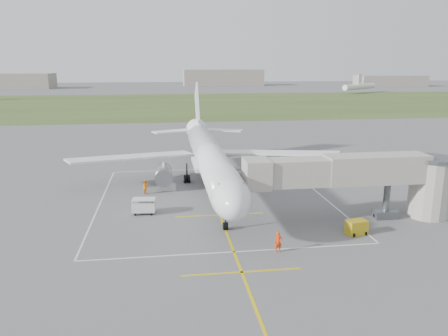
{
  "coord_description": "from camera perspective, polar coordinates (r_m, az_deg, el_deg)",
  "views": [
    {
      "loc": [
        -5.97,
        -56.31,
        16.72
      ],
      "look_at": [
        1.31,
        -4.0,
        4.0
      ],
      "focal_mm": 35.0,
      "sensor_mm": 36.0,
      "label": 1
    }
  ],
  "objects": [
    {
      "name": "baggage_cart",
      "position": [
        50.57,
        -10.42,
        -4.91
      ],
      "size": [
        2.69,
        1.77,
        1.78
      ],
      "rotation": [
        0.0,
        0.0,
        -0.09
      ],
      "color": "silver",
      "rests_on": "ground"
    },
    {
      "name": "gpu_unit",
      "position": [
        45.98,
        16.93,
        -7.43
      ],
      "size": [
        2.15,
        1.68,
        1.47
      ],
      "rotation": [
        0.0,
        0.0,
        0.18
      ],
      "color": "#AF9615",
      "rests_on": "ground"
    },
    {
      "name": "grass_strip",
      "position": [
        187.16,
        -6.12,
        8.34
      ],
      "size": [
        700.0,
        120.0,
        0.02
      ],
      "primitive_type": "cube",
      "color": "#3B4C21",
      "rests_on": "ground"
    },
    {
      "name": "jet_bridge",
      "position": [
        49.47,
        18.37,
        -1.18
      ],
      "size": [
        23.4,
        5.0,
        7.2
      ],
      "color": "gray",
      "rests_on": "ground"
    },
    {
      "name": "ground",
      "position": [
        59.05,
        -1.79,
        -2.92
      ],
      "size": [
        700.0,
        700.0,
        0.0
      ],
      "primitive_type": "plane",
      "color": "#555557",
      "rests_on": "ground"
    },
    {
      "name": "ramp_worker_wing",
      "position": [
        58.18,
        -10.18,
        -2.42
      ],
      "size": [
        1.04,
        1.13,
        1.87
      ],
      "primitive_type": "imported",
      "rotation": [
        0.0,
        0.0,
        2.04
      ],
      "color": "orange",
      "rests_on": "ground"
    },
    {
      "name": "distant_hangars",
      "position": [
        321.88,
        -9.92,
        11.29
      ],
      "size": [
        345.0,
        49.0,
        12.0
      ],
      "color": "gray",
      "rests_on": "ground"
    },
    {
      "name": "distant_aircraft",
      "position": [
        228.99,
        -5.66,
        10.19
      ],
      "size": [
        230.24,
        50.9,
        8.85
      ],
      "color": "white",
      "rests_on": "ground"
    },
    {
      "name": "ramp_worker_nose",
      "position": [
        40.33,
        7.1,
        -9.59
      ],
      "size": [
        0.71,
        0.48,
        1.91
      ],
      "primitive_type": "imported",
      "rotation": [
        0.0,
        0.0,
        -0.04
      ],
      "color": "#FF3708",
      "rests_on": "ground"
    },
    {
      "name": "airliner",
      "position": [
        58.69,
        -1.9,
        1.41
      ],
      "size": [
        38.93,
        46.75,
        13.52
      ],
      "color": "white",
      "rests_on": "ground"
    },
    {
      "name": "apron_markings",
      "position": [
        53.52,
        -1.12,
        -4.66
      ],
      "size": [
        28.2,
        60.0,
        0.01
      ],
      "color": "gold",
      "rests_on": "ground"
    }
  ]
}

